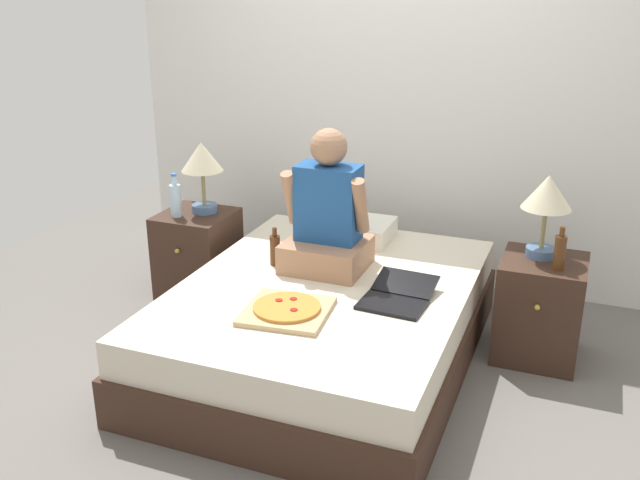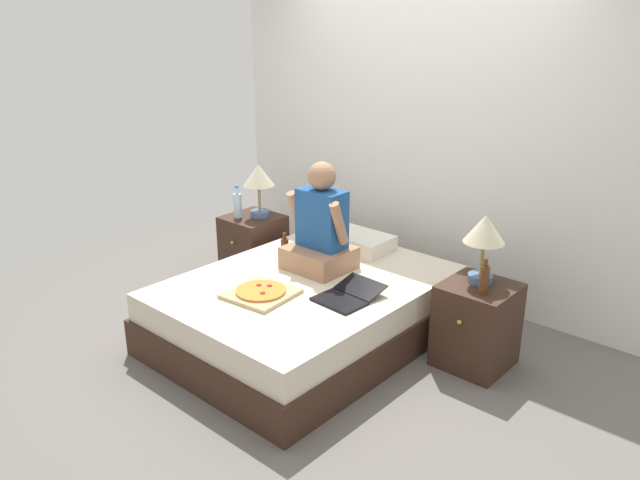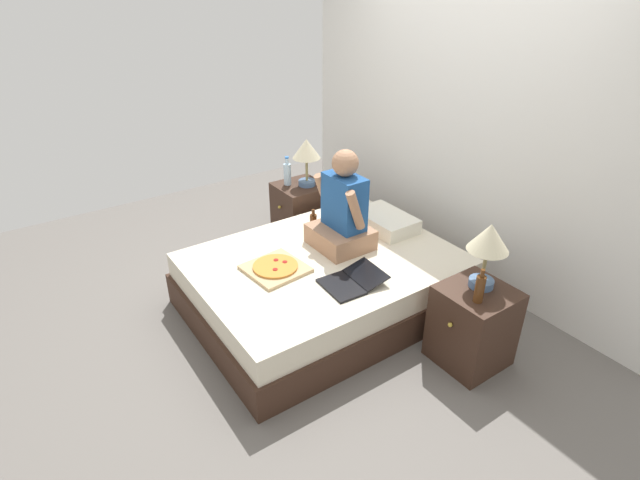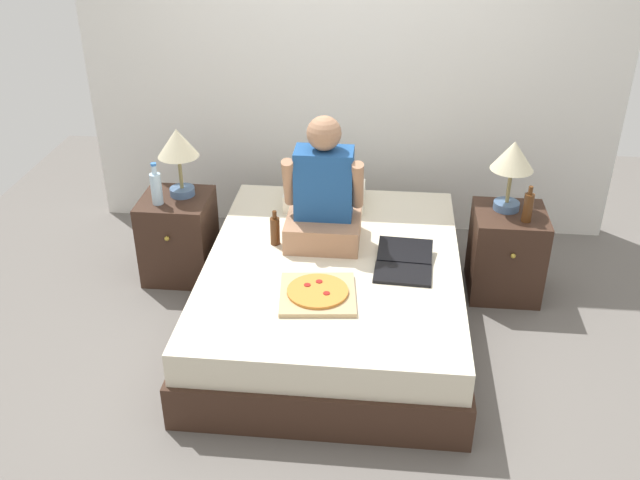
{
  "view_description": "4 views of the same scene",
  "coord_description": "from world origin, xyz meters",
  "px_view_note": "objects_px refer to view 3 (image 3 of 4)",
  "views": [
    {
      "loc": [
        1.23,
        -3.21,
        2.0
      ],
      "look_at": [
        0.04,
        -0.17,
        0.76
      ],
      "focal_mm": 40.0,
      "sensor_mm": 36.0,
      "label": 1
    },
    {
      "loc": [
        2.71,
        -2.9,
        2.19
      ],
      "look_at": [
        0.14,
        -0.02,
        0.78
      ],
      "focal_mm": 35.0,
      "sensor_mm": 36.0,
      "label": 2
    },
    {
      "loc": [
        2.66,
        -1.86,
        2.38
      ],
      "look_at": [
        -0.01,
        -0.03,
        0.6
      ],
      "focal_mm": 28.0,
      "sensor_mm": 36.0,
      "label": 3
    },
    {
      "loc": [
        0.28,
        -3.54,
        2.57
      ],
      "look_at": [
        -0.06,
        -0.17,
        0.67
      ],
      "focal_mm": 40.0,
      "sensor_mm": 36.0,
      "label": 4
    }
  ],
  "objects_px": {
    "nightstand_right": "(473,326)",
    "water_bottle": "(287,173)",
    "person_seated": "(342,212)",
    "bed": "(323,283)",
    "lamp_on_right_nightstand": "(489,242)",
    "beer_bottle": "(480,288)",
    "nightstand_left": "(301,212)",
    "pizza_box": "(275,268)",
    "beer_bottle_on_bed": "(313,224)",
    "laptop": "(349,282)",
    "lamp_on_left_nightstand": "(306,152)"
  },
  "relations": [
    {
      "from": "nightstand_left",
      "to": "person_seated",
      "type": "bearing_deg",
      "value": -13.71
    },
    {
      "from": "lamp_on_right_nightstand",
      "to": "pizza_box",
      "type": "relative_size",
      "value": 1.02
    },
    {
      "from": "water_bottle",
      "to": "person_seated",
      "type": "height_order",
      "value": "person_seated"
    },
    {
      "from": "lamp_on_right_nightstand",
      "to": "nightstand_right",
      "type": "bearing_deg",
      "value": -59.07
    },
    {
      "from": "water_bottle",
      "to": "nightstand_right",
      "type": "distance_m",
      "value": 2.25
    },
    {
      "from": "bed",
      "to": "nightstand_right",
      "type": "xyz_separation_m",
      "value": [
        1.06,
        0.47,
        0.06
      ]
    },
    {
      "from": "person_seated",
      "to": "bed",
      "type": "bearing_deg",
      "value": -71.18
    },
    {
      "from": "bed",
      "to": "pizza_box",
      "type": "relative_size",
      "value": 4.52
    },
    {
      "from": "bed",
      "to": "beer_bottle",
      "type": "relative_size",
      "value": 8.64
    },
    {
      "from": "pizza_box",
      "to": "person_seated",
      "type": "bearing_deg",
      "value": 92.62
    },
    {
      "from": "nightstand_left",
      "to": "person_seated",
      "type": "height_order",
      "value": "person_seated"
    },
    {
      "from": "laptop",
      "to": "water_bottle",
      "type": "bearing_deg",
      "value": 164.01
    },
    {
      "from": "water_bottle",
      "to": "person_seated",
      "type": "distance_m",
      "value": 1.08
    },
    {
      "from": "nightstand_left",
      "to": "lamp_on_right_nightstand",
      "type": "xyz_separation_m",
      "value": [
        2.1,
        0.05,
        0.61
      ]
    },
    {
      "from": "beer_bottle_on_bed",
      "to": "pizza_box",
      "type": "bearing_deg",
      "value": -59.96
    },
    {
      "from": "lamp_on_left_nightstand",
      "to": "laptop",
      "type": "bearing_deg",
      "value": -22.22
    },
    {
      "from": "nightstand_right",
      "to": "water_bottle",
      "type": "bearing_deg",
      "value": -177.67
    },
    {
      "from": "nightstand_left",
      "to": "laptop",
      "type": "distance_m",
      "value": 1.58
    },
    {
      "from": "pizza_box",
      "to": "beer_bottle_on_bed",
      "type": "bearing_deg",
      "value": 120.04
    },
    {
      "from": "water_bottle",
      "to": "lamp_on_right_nightstand",
      "type": "height_order",
      "value": "lamp_on_right_nightstand"
    },
    {
      "from": "lamp_on_right_nightstand",
      "to": "person_seated",
      "type": "distance_m",
      "value": 1.16
    },
    {
      "from": "nightstand_left",
      "to": "pizza_box",
      "type": "xyz_separation_m",
      "value": [
        1.01,
        -0.86,
        0.18
      ]
    },
    {
      "from": "nightstand_left",
      "to": "lamp_on_left_nightstand",
      "type": "distance_m",
      "value": 0.61
    },
    {
      "from": "nightstand_right",
      "to": "pizza_box",
      "type": "height_order",
      "value": "nightstand_right"
    },
    {
      "from": "lamp_on_left_nightstand",
      "to": "person_seated",
      "type": "xyz_separation_m",
      "value": [
        0.95,
        -0.29,
        -0.16
      ]
    },
    {
      "from": "person_seated",
      "to": "beer_bottle_on_bed",
      "type": "relative_size",
      "value": 3.55
    },
    {
      "from": "laptop",
      "to": "beer_bottle",
      "type": "bearing_deg",
      "value": 30.75
    },
    {
      "from": "lamp_on_right_nightstand",
      "to": "pizza_box",
      "type": "xyz_separation_m",
      "value": [
        -1.09,
        -0.91,
        -0.43
      ]
    },
    {
      "from": "bed",
      "to": "beer_bottle",
      "type": "distance_m",
      "value": 1.27
    },
    {
      "from": "lamp_on_right_nightstand",
      "to": "pizza_box",
      "type": "height_order",
      "value": "lamp_on_right_nightstand"
    },
    {
      "from": "beer_bottle",
      "to": "pizza_box",
      "type": "height_order",
      "value": "beer_bottle"
    },
    {
      "from": "nightstand_right",
      "to": "person_seated",
      "type": "height_order",
      "value": "person_seated"
    },
    {
      "from": "person_seated",
      "to": "laptop",
      "type": "height_order",
      "value": "person_seated"
    },
    {
      "from": "lamp_on_left_nightstand",
      "to": "beer_bottle",
      "type": "relative_size",
      "value": 1.96
    },
    {
      "from": "nightstand_right",
      "to": "beer_bottle_on_bed",
      "type": "distance_m",
      "value": 1.49
    },
    {
      "from": "laptop",
      "to": "pizza_box",
      "type": "xyz_separation_m",
      "value": [
        -0.46,
        -0.33,
        -0.0
      ]
    },
    {
      "from": "beer_bottle_on_bed",
      "to": "person_seated",
      "type": "bearing_deg",
      "value": 15.81
    },
    {
      "from": "lamp_on_right_nightstand",
      "to": "person_seated",
      "type": "height_order",
      "value": "person_seated"
    },
    {
      "from": "laptop",
      "to": "beer_bottle_on_bed",
      "type": "distance_m",
      "value": 0.8
    },
    {
      "from": "water_bottle",
      "to": "beer_bottle_on_bed",
      "type": "relative_size",
      "value": 1.25
    },
    {
      "from": "nightstand_left",
      "to": "person_seated",
      "type": "xyz_separation_m",
      "value": [
        0.99,
        -0.24,
        0.45
      ]
    },
    {
      "from": "beer_bottle",
      "to": "person_seated",
      "type": "xyz_separation_m",
      "value": [
        -1.21,
        -0.14,
        0.07
      ]
    },
    {
      "from": "nightstand_right",
      "to": "pizza_box",
      "type": "relative_size",
      "value": 1.29
    },
    {
      "from": "water_bottle",
      "to": "beer_bottle",
      "type": "distance_m",
      "value": 2.28
    },
    {
      "from": "bed",
      "to": "nightstand_left",
      "type": "distance_m",
      "value": 1.17
    },
    {
      "from": "nightstand_right",
      "to": "lamp_on_right_nightstand",
      "type": "height_order",
      "value": "lamp_on_right_nightstand"
    },
    {
      "from": "beer_bottle",
      "to": "person_seated",
      "type": "relative_size",
      "value": 0.29
    },
    {
      "from": "lamp_on_right_nightstand",
      "to": "beer_bottle_on_bed",
      "type": "xyz_separation_m",
      "value": [
        -1.4,
        -0.37,
        -0.35
      ]
    },
    {
      "from": "nightstand_right",
      "to": "pizza_box",
      "type": "distance_m",
      "value": 1.42
    },
    {
      "from": "beer_bottle",
      "to": "beer_bottle_on_bed",
      "type": "xyz_separation_m",
      "value": [
        -1.5,
        -0.22,
        -0.12
      ]
    }
  ]
}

